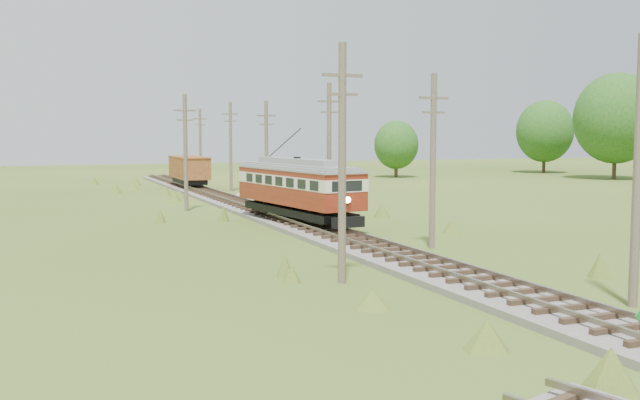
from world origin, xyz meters
name	(u,v)px	position (x,y,z in m)	size (l,w,h in m)	color
railbed_main	(269,214)	(0.00, 34.00, 0.19)	(3.60, 96.00, 0.57)	#605B54
streetcar	(297,185)	(0.00, 28.41, 2.56)	(4.26, 12.10, 5.47)	black
gondola	(189,169)	(0.00, 61.00, 2.11)	(2.85, 8.62, 2.86)	black
gravel_pile	(250,193)	(2.79, 48.23, 0.54)	(3.16, 3.35, 1.15)	gray
utility_pole_r_1	(638,172)	(3.10, 5.00, 4.40)	(0.30, 0.30, 8.80)	brown
utility_pole_r_2	(433,159)	(3.30, 18.00, 4.42)	(1.60, 0.30, 8.60)	brown
utility_pole_r_3	(329,150)	(3.20, 31.00, 4.63)	(1.60, 0.30, 9.00)	brown
utility_pole_r_4	(266,151)	(3.00, 44.00, 4.32)	(1.60, 0.30, 8.40)	brown
utility_pole_r_5	(231,146)	(3.40, 57.00, 4.58)	(1.60, 0.30, 8.90)	brown
utility_pole_r_6	(200,145)	(3.20, 70.00, 4.47)	(1.60, 0.30, 8.70)	brown
utility_pole_l_a	(342,161)	(-4.20, 12.00, 4.63)	(1.60, 0.30, 9.00)	brown
utility_pole_l_b	(186,151)	(-4.50, 40.00, 4.42)	(1.60, 0.30, 8.60)	brown
tree_right_4	(616,118)	(54.00, 58.00, 7.75)	(10.50, 10.50, 13.53)	#38281C
tree_right_5	(545,131)	(56.00, 74.00, 6.19)	(8.40, 8.40, 10.82)	#38281C
tree_mid_b	(396,145)	(30.00, 72.00, 4.33)	(5.88, 5.88, 7.57)	#38281C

